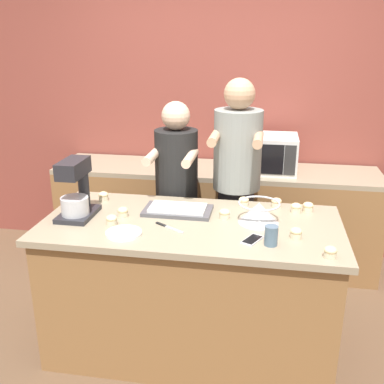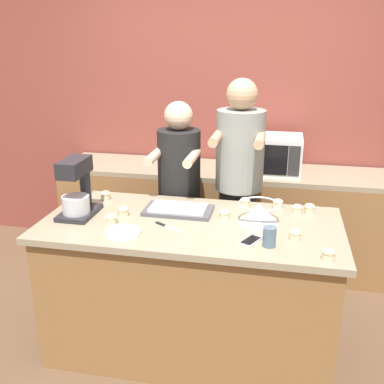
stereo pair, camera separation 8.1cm
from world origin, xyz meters
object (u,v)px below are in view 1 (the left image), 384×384
cupcake_8 (112,220)px  small_plate (124,233)px  cupcake_2 (123,212)px  cupcake_5 (296,208)px  stand_mixer (76,192)px  cupcake_9 (276,202)px  baking_tray (178,210)px  cupcake_10 (72,201)px  cupcake_6 (244,201)px  microwave_oven (269,153)px  cupcake_11 (84,190)px  mixing_bowl (259,212)px  drinking_glass (271,236)px  cupcake_1 (103,196)px  cell_phone (252,240)px  cupcake_7 (308,207)px  person_left (177,199)px  cupcake_3 (330,252)px  person_right (236,191)px  cupcake_4 (224,214)px  cupcake_0 (296,233)px  knife (168,227)px

cupcake_8 → small_plate: bearing=-47.0°
cupcake_2 → cupcake_5: (1.08, 0.26, 0.00)m
stand_mixer → cupcake_9: (1.23, 0.38, -0.13)m
baking_tray → cupcake_9: size_ratio=6.42×
stand_mixer → cupcake_10: 0.26m
stand_mixer → cupcake_8: stand_mixer is taller
cupcake_5 → cupcake_6: same height
stand_mixer → microwave_oven: size_ratio=0.82×
cupcake_11 → cupcake_2: bearing=-41.3°
mixing_bowl → drinking_glass: 0.32m
small_plate → cupcake_1: size_ratio=3.05×
cell_phone → cupcake_11: 1.36m
cupcake_7 → cupcake_8: 1.25m
stand_mixer → cupcake_9: stand_mixer is taller
cupcake_5 → cupcake_9: 0.15m
person_left → cupcake_3: person_left is taller
cupcake_2 → cupcake_5: size_ratio=1.00×
cupcake_3 → microwave_oven: bearing=101.7°
cupcake_6 → person_right: bearing=104.2°
mixing_bowl → cupcake_5: mixing_bowl is taller
microwave_oven → cupcake_4: size_ratio=6.66×
cupcake_11 → microwave_oven: bearing=33.6°
cupcake_0 → cupcake_11: 1.55m
knife → small_plate: bearing=-147.6°
mixing_bowl → cupcake_7: size_ratio=3.75×
person_right → drinking_glass: bearing=-73.4°
mixing_bowl → cell_phone: mixing_bowl is taller
stand_mixer → knife: (0.59, -0.07, -0.16)m
cupcake_4 → cupcake_6: 0.26m
stand_mixer → cupcake_0: (1.34, -0.09, -0.13)m
cupcake_8 → cupcake_6: bearing=30.8°
stand_mixer → small_plate: bearing=-30.2°
cupcake_7 → cupcake_11: 1.56m
person_right → cupcake_7: 0.58m
mixing_bowl → cupcake_1: size_ratio=3.75×
person_right → cupcake_2: person_right is taller
small_plate → cupcake_1: (-0.32, 0.52, 0.02)m
person_left → cupcake_11: (-0.63, -0.24, 0.12)m
person_right → cell_phone: size_ratio=10.71×
drinking_glass → cupcake_0: drinking_glass is taller
person_left → baking_tray: bearing=-77.4°
mixing_bowl → cupcake_4: mixing_bowl is taller
cupcake_11 → baking_tray: bearing=-17.4°
cupcake_9 → cupcake_10: bearing=-171.7°
knife → person_left: bearing=97.5°
cupcake_0 → cupcake_6: (-0.32, 0.46, 0.00)m
cupcake_0 → cupcake_4: same height
small_plate → cupcake_2: size_ratio=3.05×
small_plate → cupcake_6: size_ratio=3.05×
mixing_bowl → knife: size_ratio=1.31×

